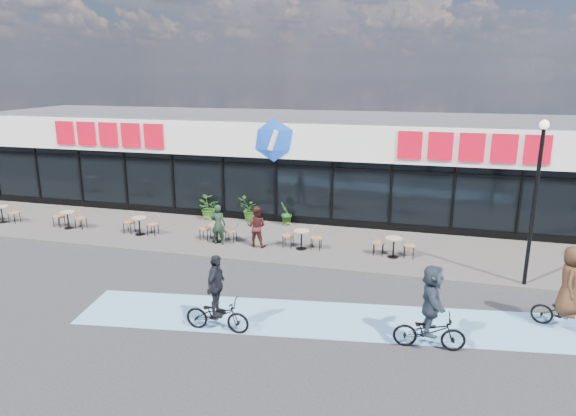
{
  "coord_description": "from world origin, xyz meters",
  "views": [
    {
      "loc": [
        6.22,
        -14.25,
        6.68
      ],
      "look_at": [
        1.48,
        3.5,
        1.73
      ],
      "focal_mm": 32.0,
      "sensor_mm": 36.0,
      "label": 1
    }
  ],
  "objects_px": {
    "patron_left": "(218,224)",
    "cyclist_b": "(568,296)",
    "potted_plant_left": "(207,208)",
    "potted_plant_right": "(286,214)",
    "lamp_post": "(536,190)",
    "bistro_set_0": "(3,212)",
    "potted_plant_mid": "(250,209)",
    "patron_right": "(256,227)",
    "cyclist_a": "(431,312)"
  },
  "relations": [
    {
      "from": "potted_plant_mid",
      "to": "cyclist_a",
      "type": "distance_m",
      "value": 11.92
    },
    {
      "from": "patron_left",
      "to": "cyclist_a",
      "type": "distance_m",
      "value": 9.81
    },
    {
      "from": "potted_plant_right",
      "to": "patron_left",
      "type": "relative_size",
      "value": 0.67
    },
    {
      "from": "potted_plant_left",
      "to": "lamp_post",
      "type": "bearing_deg",
      "value": -18.36
    },
    {
      "from": "potted_plant_right",
      "to": "cyclist_b",
      "type": "bearing_deg",
      "value": -35.98
    },
    {
      "from": "patron_left",
      "to": "lamp_post",
      "type": "bearing_deg",
      "value": 170.63
    },
    {
      "from": "potted_plant_left",
      "to": "patron_right",
      "type": "bearing_deg",
      "value": -41.62
    },
    {
      "from": "lamp_post",
      "to": "potted_plant_right",
      "type": "bearing_deg",
      "value": 154.83
    },
    {
      "from": "bistro_set_0",
      "to": "cyclist_a",
      "type": "height_order",
      "value": "cyclist_a"
    },
    {
      "from": "potted_plant_mid",
      "to": "patron_left",
      "type": "xyz_separation_m",
      "value": [
        -0.18,
        -3.27,
        0.24
      ]
    },
    {
      "from": "bistro_set_0",
      "to": "patron_right",
      "type": "bearing_deg",
      "value": -1.13
    },
    {
      "from": "lamp_post",
      "to": "patron_right",
      "type": "relative_size",
      "value": 3.26
    },
    {
      "from": "potted_plant_left",
      "to": "potted_plant_right",
      "type": "height_order",
      "value": "same"
    },
    {
      "from": "potted_plant_left",
      "to": "potted_plant_right",
      "type": "xyz_separation_m",
      "value": [
        3.71,
        0.01,
        0.0
      ]
    },
    {
      "from": "patron_left",
      "to": "cyclist_b",
      "type": "xyz_separation_m",
      "value": [
        11.43,
        -3.83,
        0.06
      ]
    },
    {
      "from": "potted_plant_mid",
      "to": "cyclist_a",
      "type": "height_order",
      "value": "cyclist_a"
    },
    {
      "from": "patron_left",
      "to": "cyclist_a",
      "type": "height_order",
      "value": "cyclist_a"
    },
    {
      "from": "bistro_set_0",
      "to": "lamp_post",
      "type": "bearing_deg",
      "value": -3.97
    },
    {
      "from": "patron_right",
      "to": "cyclist_b",
      "type": "xyz_separation_m",
      "value": [
        9.92,
        -3.95,
        0.06
      ]
    },
    {
      "from": "potted_plant_mid",
      "to": "potted_plant_right",
      "type": "distance_m",
      "value": 1.72
    },
    {
      "from": "lamp_post",
      "to": "potted_plant_right",
      "type": "xyz_separation_m",
      "value": [
        -9.0,
        4.23,
        -2.54
      ]
    },
    {
      "from": "cyclist_b",
      "to": "cyclist_a",
      "type": "bearing_deg",
      "value": -150.95
    },
    {
      "from": "potted_plant_right",
      "to": "patron_right",
      "type": "distance_m",
      "value": 3.02
    },
    {
      "from": "cyclist_b",
      "to": "potted_plant_left",
      "type": "bearing_deg",
      "value": 152.43
    },
    {
      "from": "bistro_set_0",
      "to": "patron_right",
      "type": "xyz_separation_m",
      "value": [
        11.99,
        -0.24,
        0.34
      ]
    },
    {
      "from": "potted_plant_mid",
      "to": "potted_plant_right",
      "type": "relative_size",
      "value": 1.05
    },
    {
      "from": "bistro_set_0",
      "to": "potted_plant_mid",
      "type": "height_order",
      "value": "potted_plant_mid"
    },
    {
      "from": "lamp_post",
      "to": "cyclist_a",
      "type": "height_order",
      "value": "lamp_post"
    },
    {
      "from": "cyclist_a",
      "to": "cyclist_b",
      "type": "height_order",
      "value": "cyclist_b"
    },
    {
      "from": "potted_plant_left",
      "to": "patron_right",
      "type": "relative_size",
      "value": 0.67
    },
    {
      "from": "lamp_post",
      "to": "patron_left",
      "type": "distance_m",
      "value": 11.17
    },
    {
      "from": "patron_right",
      "to": "cyclist_a",
      "type": "bearing_deg",
      "value": 138.71
    },
    {
      "from": "cyclist_a",
      "to": "potted_plant_right",
      "type": "bearing_deg",
      "value": 124.31
    },
    {
      "from": "bistro_set_0",
      "to": "cyclist_b",
      "type": "relative_size",
      "value": 0.66
    },
    {
      "from": "cyclist_b",
      "to": "potted_plant_mid",
      "type": "bearing_deg",
      "value": 147.75
    },
    {
      "from": "cyclist_b",
      "to": "bistro_set_0",
      "type": "bearing_deg",
      "value": 169.18
    },
    {
      "from": "bistro_set_0",
      "to": "potted_plant_left",
      "type": "relative_size",
      "value": 1.45
    },
    {
      "from": "bistro_set_0",
      "to": "potted_plant_mid",
      "type": "bearing_deg",
      "value": 15.32
    },
    {
      "from": "potted_plant_right",
      "to": "cyclist_b",
      "type": "xyz_separation_m",
      "value": [
        9.55,
        -6.93,
        0.32
      ]
    },
    {
      "from": "lamp_post",
      "to": "potted_plant_left",
      "type": "height_order",
      "value": "lamp_post"
    },
    {
      "from": "cyclist_b",
      "to": "patron_left",
      "type": "bearing_deg",
      "value": 161.48
    },
    {
      "from": "potted_plant_mid",
      "to": "patron_left",
      "type": "relative_size",
      "value": 0.7
    },
    {
      "from": "potted_plant_mid",
      "to": "patron_right",
      "type": "xyz_separation_m",
      "value": [
        1.34,
        -3.15,
        0.23
      ]
    },
    {
      "from": "patron_right",
      "to": "potted_plant_left",
      "type": "bearing_deg",
      "value": -40.39
    },
    {
      "from": "lamp_post",
      "to": "cyclist_a",
      "type": "distance_m",
      "value": 5.92
    },
    {
      "from": "potted_plant_left",
      "to": "potted_plant_mid",
      "type": "distance_m",
      "value": 2.01
    },
    {
      "from": "potted_plant_right",
      "to": "patron_right",
      "type": "height_order",
      "value": "patron_right"
    },
    {
      "from": "bistro_set_0",
      "to": "potted_plant_mid",
      "type": "relative_size",
      "value": 1.38
    },
    {
      "from": "lamp_post",
      "to": "patron_left",
      "type": "height_order",
      "value": "lamp_post"
    },
    {
      "from": "lamp_post",
      "to": "cyclist_b",
      "type": "bearing_deg",
      "value": -78.45
    }
  ]
}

